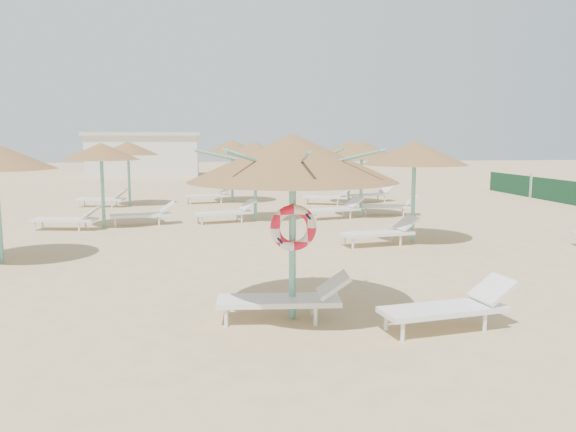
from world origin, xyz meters
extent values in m
plane|color=tan|center=(0.00, 0.00, 0.00)|extent=(120.00, 120.00, 0.00)
cylinder|color=#66B1A2|center=(0.16, -0.36, 1.19)|extent=(0.11, 0.11, 2.38)
cone|color=brown|center=(0.16, -0.36, 2.48)|extent=(3.17, 3.17, 0.71)
cylinder|color=#66B1A2|center=(0.16, -0.36, 2.23)|extent=(0.20, 0.20, 0.12)
cylinder|color=#66B1A2|center=(0.89, -0.36, 2.44)|extent=(1.43, 0.04, 0.36)
cylinder|color=#66B1A2|center=(0.68, 0.16, 2.44)|extent=(1.04, 1.04, 0.36)
cylinder|color=#66B1A2|center=(0.16, 0.37, 2.44)|extent=(0.04, 1.43, 0.36)
cylinder|color=#66B1A2|center=(-0.35, 0.16, 2.44)|extent=(1.04, 1.04, 0.36)
cylinder|color=#66B1A2|center=(-0.57, -0.36, 2.44)|extent=(1.43, 0.04, 0.36)
cylinder|color=#66B1A2|center=(-0.35, -0.87, 2.44)|extent=(1.04, 1.04, 0.36)
cylinder|color=#66B1A2|center=(0.16, -1.08, 2.44)|extent=(0.04, 1.43, 0.36)
cylinder|color=#66B1A2|center=(0.68, -0.87, 2.44)|extent=(1.04, 1.04, 0.36)
torus|color=red|center=(0.16, -0.46, 1.44)|extent=(0.70, 0.15, 0.70)
cylinder|color=white|center=(-0.87, -0.63, 0.14)|extent=(0.06, 0.06, 0.28)
cylinder|color=white|center=(-0.83, -0.14, 0.14)|extent=(0.06, 0.06, 0.28)
cylinder|color=white|center=(0.45, -0.74, 0.14)|extent=(0.06, 0.06, 0.28)
cylinder|color=white|center=(0.49, -0.25, 0.14)|extent=(0.06, 0.06, 0.28)
cube|color=white|center=(-0.07, -0.45, 0.31)|extent=(1.91, 0.76, 0.08)
cube|color=white|center=(0.77, -0.52, 0.55)|extent=(0.52, 0.63, 0.36)
cylinder|color=white|center=(1.51, -1.58, 0.14)|extent=(0.06, 0.06, 0.27)
cylinder|color=white|center=(1.43, -1.09, 0.14)|extent=(0.06, 0.06, 0.27)
cylinder|color=white|center=(2.81, -1.36, 0.14)|extent=(0.06, 0.06, 0.27)
cylinder|color=white|center=(2.74, -0.88, 0.14)|extent=(0.06, 0.06, 0.27)
cube|color=white|center=(2.24, -1.21, 0.31)|extent=(1.93, 0.90, 0.08)
cube|color=white|center=(3.06, -1.07, 0.55)|extent=(0.56, 0.66, 0.36)
cylinder|color=#66B1A2|center=(-4.41, 9.42, 1.15)|extent=(0.11, 0.11, 2.30)
cone|color=brown|center=(-4.41, 9.42, 2.38)|extent=(2.36, 2.36, 0.53)
cylinder|color=#66B1A2|center=(-4.41, 9.42, 2.15)|extent=(0.20, 0.20, 0.12)
cylinder|color=white|center=(-6.34, 8.91, 0.14)|extent=(0.06, 0.06, 0.28)
cylinder|color=white|center=(-6.26, 9.40, 0.14)|extent=(0.06, 0.06, 0.28)
cylinder|color=white|center=(-5.01, 8.68, 0.14)|extent=(0.06, 0.06, 0.28)
cylinder|color=white|center=(-4.93, 9.17, 0.14)|extent=(0.06, 0.06, 0.28)
cube|color=white|center=(-5.51, 9.02, 0.32)|extent=(1.98, 0.93, 0.08)
cube|color=white|center=(-4.68, 8.88, 0.56)|extent=(0.58, 0.67, 0.36)
cylinder|color=white|center=(-4.06, 9.34, 0.14)|extent=(0.06, 0.06, 0.28)
cylinder|color=white|center=(-4.14, 9.83, 0.14)|extent=(0.06, 0.06, 0.28)
cylinder|color=white|center=(-2.73, 9.56, 0.14)|extent=(0.06, 0.06, 0.28)
cylinder|color=white|center=(-2.81, 10.06, 0.14)|extent=(0.06, 0.06, 0.28)
cube|color=white|center=(-3.31, 9.72, 0.32)|extent=(1.98, 0.93, 0.08)
cube|color=white|center=(-2.48, 9.86, 0.56)|extent=(0.58, 0.67, 0.36)
cylinder|color=#66B1A2|center=(-4.43, 15.35, 1.15)|extent=(0.11, 0.11, 2.30)
cone|color=brown|center=(-4.43, 15.35, 2.38)|extent=(2.48, 2.48, 0.56)
cylinder|color=#66B1A2|center=(-4.43, 15.35, 2.15)|extent=(0.20, 0.20, 0.12)
cylinder|color=white|center=(-6.36, 14.86, 0.14)|extent=(0.06, 0.06, 0.28)
cylinder|color=white|center=(-6.27, 15.35, 0.14)|extent=(0.06, 0.06, 0.28)
cylinder|color=white|center=(-5.04, 14.60, 0.14)|extent=(0.06, 0.06, 0.28)
cylinder|color=white|center=(-4.94, 15.09, 0.14)|extent=(0.06, 0.06, 0.28)
cube|color=white|center=(-5.53, 14.95, 0.32)|extent=(1.98, 0.97, 0.08)
cube|color=white|center=(-4.70, 14.78, 0.56)|extent=(0.59, 0.68, 0.36)
cylinder|color=#66B1A2|center=(0.44, 10.27, 1.15)|extent=(0.11, 0.11, 2.30)
cone|color=brown|center=(0.44, 10.27, 2.38)|extent=(2.45, 2.45, 0.55)
cylinder|color=#66B1A2|center=(0.44, 10.27, 2.15)|extent=(0.20, 0.20, 0.12)
cylinder|color=white|center=(-1.37, 9.42, 0.14)|extent=(0.06, 0.06, 0.28)
cylinder|color=white|center=(-1.50, 9.91, 0.14)|extent=(0.06, 0.06, 0.28)
cylinder|color=white|center=(-0.06, 9.77, 0.14)|extent=(0.06, 0.06, 0.28)
cylinder|color=white|center=(-0.19, 10.26, 0.14)|extent=(0.06, 0.06, 0.28)
cube|color=white|center=(-0.66, 9.87, 0.32)|extent=(2.00, 1.09, 0.08)
cube|color=white|center=(0.16, 10.09, 0.56)|extent=(0.62, 0.71, 0.36)
cylinder|color=#66B1A2|center=(-0.12, 16.11, 1.15)|extent=(0.11, 0.11, 2.30)
cone|color=brown|center=(-0.12, 16.11, 2.40)|extent=(2.88, 2.88, 0.65)
cylinder|color=#66B1A2|center=(-0.12, 16.11, 2.15)|extent=(0.20, 0.20, 0.12)
cylinder|color=white|center=(-1.94, 15.29, 0.14)|extent=(0.06, 0.06, 0.28)
cylinder|color=white|center=(-2.05, 15.78, 0.14)|extent=(0.06, 0.06, 0.28)
cylinder|color=white|center=(-0.63, 15.59, 0.14)|extent=(0.06, 0.06, 0.28)
cylinder|color=white|center=(-0.74, 16.08, 0.14)|extent=(0.06, 0.06, 0.28)
cube|color=white|center=(-1.22, 15.71, 0.32)|extent=(1.99, 1.03, 0.08)
cube|color=white|center=(-0.39, 15.90, 0.56)|extent=(0.61, 0.69, 0.36)
cylinder|color=#66B1A2|center=(4.31, 5.66, 1.15)|extent=(0.11, 0.11, 2.30)
cone|color=brown|center=(4.31, 5.66, 2.39)|extent=(2.80, 2.80, 0.63)
cylinder|color=#66B1A2|center=(4.31, 5.66, 2.15)|extent=(0.20, 0.20, 0.12)
cylinder|color=white|center=(2.47, 4.87, 0.14)|extent=(0.06, 0.06, 0.28)
cylinder|color=white|center=(2.38, 5.36, 0.14)|extent=(0.06, 0.06, 0.28)
cylinder|color=white|center=(3.80, 5.11, 0.14)|extent=(0.06, 0.06, 0.28)
cylinder|color=white|center=(3.71, 5.60, 0.14)|extent=(0.06, 0.06, 0.28)
cube|color=white|center=(3.21, 5.26, 0.32)|extent=(1.98, 0.95, 0.08)
cube|color=white|center=(4.05, 5.41, 0.56)|extent=(0.58, 0.68, 0.36)
cylinder|color=#66B1A2|center=(4.24, 10.66, 1.15)|extent=(0.11, 0.11, 2.30)
cone|color=brown|center=(4.24, 10.66, 2.39)|extent=(2.68, 2.68, 0.60)
cylinder|color=#66B1A2|center=(4.24, 10.66, 2.15)|extent=(0.20, 0.20, 0.12)
cylinder|color=white|center=(2.43, 9.80, 0.14)|extent=(0.06, 0.06, 0.28)
cylinder|color=white|center=(2.30, 10.29, 0.14)|extent=(0.06, 0.06, 0.28)
cylinder|color=white|center=(3.73, 10.16, 0.14)|extent=(0.06, 0.06, 0.28)
cylinder|color=white|center=(3.60, 10.65, 0.14)|extent=(0.06, 0.06, 0.28)
cube|color=white|center=(3.14, 10.26, 0.32)|extent=(2.00, 1.10, 0.08)
cube|color=white|center=(3.96, 10.49, 0.56)|extent=(0.63, 0.71, 0.36)
cylinder|color=white|center=(4.50, 10.93, 0.14)|extent=(0.06, 0.06, 0.28)
cylinder|color=white|center=(4.63, 11.41, 0.14)|extent=(0.06, 0.06, 0.28)
cylinder|color=white|center=(5.80, 10.57, 0.14)|extent=(0.06, 0.06, 0.28)
cylinder|color=white|center=(5.93, 11.05, 0.14)|extent=(0.06, 0.06, 0.28)
cube|color=white|center=(5.34, 10.96, 0.32)|extent=(2.00, 1.10, 0.08)
cube|color=white|center=(6.16, 10.73, 0.56)|extent=(0.63, 0.71, 0.36)
cylinder|color=#66B1A2|center=(4.84, 14.89, 1.15)|extent=(0.11, 0.11, 2.30)
cone|color=brown|center=(4.84, 14.89, 2.38)|extent=(2.47, 2.47, 0.56)
cylinder|color=#66B1A2|center=(4.84, 14.89, 2.15)|extent=(0.20, 0.20, 0.12)
cylinder|color=white|center=(2.90, 14.51, 0.14)|extent=(0.06, 0.06, 0.28)
cylinder|color=white|center=(3.06, 14.99, 0.14)|extent=(0.06, 0.06, 0.28)
cylinder|color=white|center=(4.18, 14.07, 0.14)|extent=(0.06, 0.06, 0.28)
cylinder|color=white|center=(4.34, 14.55, 0.14)|extent=(0.06, 0.06, 0.28)
cube|color=white|center=(3.74, 14.49, 0.32)|extent=(2.00, 1.20, 0.08)
cube|color=white|center=(4.54, 14.21, 0.56)|extent=(0.65, 0.73, 0.36)
cylinder|color=white|center=(5.26, 14.69, 0.14)|extent=(0.06, 0.06, 0.28)
cylinder|color=white|center=(5.10, 15.17, 0.14)|extent=(0.06, 0.06, 0.28)
cylinder|color=white|center=(6.54, 15.13, 0.14)|extent=(0.06, 0.06, 0.28)
cylinder|color=white|center=(6.38, 15.60, 0.14)|extent=(0.06, 0.06, 0.28)
cube|color=white|center=(5.94, 15.19, 0.32)|extent=(2.00, 1.20, 0.08)
cube|color=white|center=(6.74, 15.47, 0.56)|extent=(0.65, 0.73, 0.36)
cube|color=silver|center=(-6.00, 35.00, 1.50)|extent=(8.00, 4.00, 3.00)
cube|color=beige|center=(-6.00, 35.00, 3.12)|extent=(8.40, 4.40, 0.25)
cube|color=#184826|center=(14.00, 14.00, 0.50)|extent=(0.08, 3.80, 1.00)
cube|color=#184826|center=(14.00, 18.00, 0.50)|extent=(0.08, 3.80, 1.00)
cylinder|color=#66B1A2|center=(14.00, 16.10, 0.55)|extent=(0.08, 0.08, 1.10)
camera|label=1|loc=(-1.06, -8.68, 2.76)|focal=35.00mm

